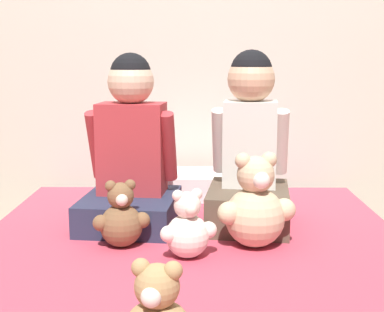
% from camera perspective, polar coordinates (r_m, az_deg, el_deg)
% --- Properties ---
extents(wall_behind_bed, '(8.00, 0.06, 2.50)m').
position_cam_1_polar(wall_behind_bed, '(2.72, 0.17, 14.93)').
color(wall_behind_bed, beige).
rests_on(wall_behind_bed, ground_plane).
extents(child_on_left, '(0.39, 0.42, 0.65)m').
position_cam_1_polar(child_on_left, '(2.06, -6.52, -0.05)').
color(child_on_left, '#282D47').
rests_on(child_on_left, bed).
extents(child_on_right, '(0.35, 0.41, 0.67)m').
position_cam_1_polar(child_on_right, '(2.05, 6.16, 0.21)').
color(child_on_right, brown).
rests_on(child_on_right, bed).
extents(teddy_bear_held_by_left_child, '(0.19, 0.15, 0.23)m').
position_cam_1_polar(teddy_bear_held_by_left_child, '(1.84, -7.56, -6.65)').
color(teddy_bear_held_by_left_child, brown).
rests_on(teddy_bear_held_by_left_child, bed).
extents(teddy_bear_held_by_right_child, '(0.27, 0.20, 0.33)m').
position_cam_1_polar(teddy_bear_held_by_right_child, '(1.83, 6.76, -5.48)').
color(teddy_bear_held_by_right_child, '#D1B78E').
rests_on(teddy_bear_held_by_right_child, bed).
extents(teddy_bear_between_children, '(0.18, 0.14, 0.23)m').
position_cam_1_polar(teddy_bear_between_children, '(1.73, -0.47, -7.79)').
color(teddy_bear_between_children, silver).
rests_on(teddy_bear_between_children, bed).
extents(pillow_at_headboard, '(0.56, 0.28, 0.11)m').
position_cam_1_polar(pillow_at_headboard, '(2.49, 0.11, -3.02)').
color(pillow_at_headboard, white).
rests_on(pillow_at_headboard, bed).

